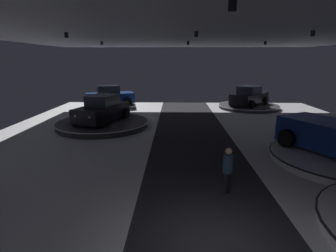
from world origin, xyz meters
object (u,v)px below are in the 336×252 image
display_car_far_left (102,110)px  display_car_deep_right (249,97)px  display_platform_deep_right (249,106)px  display_platform_far_left (103,124)px  display_car_deep_left (110,96)px  visitor_walking_near (228,168)px  display_platform_deep_left (111,106)px

display_car_far_left → display_car_deep_right: bearing=32.0°
display_platform_deep_right → display_car_far_left: bearing=-148.0°
display_car_deep_right → display_platform_far_left: display_car_deep_right is taller
display_car_deep_left → display_platform_far_left: bearing=-80.5°
display_platform_deep_right → visitor_walking_near: (-5.06, -16.15, 0.74)m
display_car_far_left → display_platform_deep_left: bearing=99.4°
display_car_far_left → visitor_walking_near: bearing=-54.1°
display_car_deep_right → visitor_walking_near: size_ratio=2.73×
display_platform_deep_left → display_platform_far_left: display_platform_far_left is taller
display_platform_deep_left → display_platform_deep_right: (12.69, 0.19, -0.01)m
display_car_deep_left → visitor_walking_near: (7.65, -15.94, -0.18)m
display_car_deep_left → display_platform_deep_right: size_ratio=0.84×
display_car_deep_left → display_platform_deep_left: bearing=22.1°
display_car_deep_right → display_platform_far_left: (-11.52, -7.22, -0.86)m
display_car_deep_left → display_car_deep_right: (12.70, 0.18, -0.02)m
display_platform_far_left → visitor_walking_near: (6.47, -8.90, 0.70)m
display_platform_deep_left → visitor_walking_near: visitor_walking_near is taller
display_car_deep_right → display_platform_far_left: size_ratio=0.72×
display_platform_far_left → display_car_deep_left: bearing=99.5°
display_car_deep_left → display_car_far_left: display_car_far_left is taller
display_car_deep_right → display_platform_deep_right: bearing=48.6°
display_platform_deep_right → visitor_walking_near: bearing=-107.4°
display_platform_far_left → visitor_walking_near: 11.03m
display_platform_far_left → display_car_far_left: bearing=72.1°
display_car_far_left → display_platform_far_left: bearing=-107.9°
display_car_far_left → display_car_deep_left: bearing=99.6°
display_platform_deep_left → display_car_far_left: display_car_far_left is taller
display_car_deep_right → visitor_walking_near: (-5.04, -16.12, -0.15)m
display_platform_deep_left → visitor_walking_near: size_ratio=2.96×
display_car_deep_right → display_car_far_left: size_ratio=0.95×
display_car_deep_right → visitor_walking_near: display_car_deep_right is taller
display_platform_deep_right → display_platform_far_left: display_platform_far_left is taller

